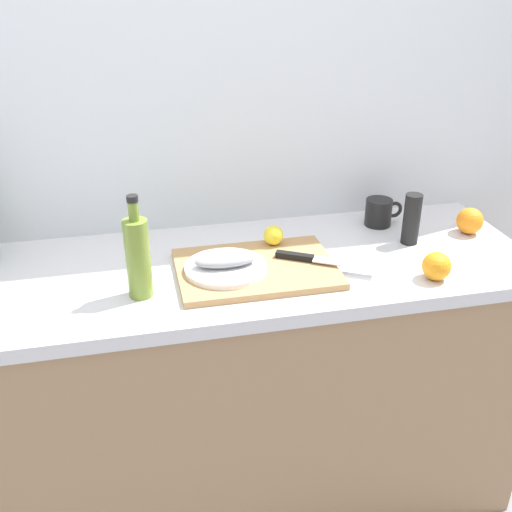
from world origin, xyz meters
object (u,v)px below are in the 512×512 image
chef_knife (313,259)px  coffee_mug_0 (379,212)px  cutting_board (256,269)px  olive_oil_bottle (138,256)px  white_plate (226,268)px  fish_fillet (226,260)px  pepper_mill (412,219)px  orange_0 (437,266)px  lemon_0 (273,235)px

chef_knife → coffee_mug_0: size_ratio=2.09×
cutting_board → coffee_mug_0: 0.52m
cutting_board → olive_oil_bottle: bearing=-169.4°
chef_knife → olive_oil_bottle: 0.49m
white_plate → fish_fillet: bearing=135.0°
pepper_mill → chef_knife: bearing=-164.5°
cutting_board → chef_knife: bearing=-4.2°
cutting_board → olive_oil_bottle: 0.34m
coffee_mug_0 → orange_0: bearing=-89.0°
lemon_0 → orange_0: same height
cutting_board → orange_0: orange_0 is taller
fish_fillet → lemon_0: (0.17, 0.13, -0.00)m
olive_oil_bottle → coffee_mug_0: 0.84m
coffee_mug_0 → chef_knife: bearing=-141.1°
fish_fillet → cutting_board: bearing=6.0°
chef_knife → coffee_mug_0: 0.39m
white_plate → olive_oil_bottle: (-0.23, -0.05, 0.09)m
cutting_board → olive_oil_bottle: (-0.32, -0.06, 0.10)m
chef_knife → lemon_0: bearing=151.0°
fish_fillet → lemon_0: size_ratio=2.90×
white_plate → chef_knife: bearing=-0.6°
fish_fillet → olive_oil_bottle: (-0.23, -0.05, 0.06)m
olive_oil_bottle → orange_0: 0.80m
cutting_board → fish_fillet: 0.10m
white_plate → lemon_0: 0.22m
cutting_board → fish_fillet: bearing=-174.0°
chef_knife → pepper_mill: (0.34, 0.09, 0.05)m
cutting_board → coffee_mug_0: coffee_mug_0 is taller
white_plate → lemon_0: bearing=38.2°
white_plate → chef_knife: (0.25, -0.00, 0.00)m
white_plate → coffee_mug_0: bearing=23.6°
chef_knife → olive_oil_bottle: bearing=-144.2°
olive_oil_bottle → pepper_mill: 0.84m
fish_fillet → lemon_0: 0.22m
lemon_0 → coffee_mug_0: size_ratio=0.47×
olive_oil_bottle → coffee_mug_0: bearing=20.4°
fish_fillet → orange_0: 0.58m
fish_fillet → coffee_mug_0: bearing=23.6°
cutting_board → white_plate: 0.09m
coffee_mug_0 → orange_0: 0.38m
chef_knife → orange_0: orange_0 is taller
lemon_0 → olive_oil_bottle: (-0.40, -0.18, 0.06)m
coffee_mug_0 → fish_fillet: bearing=-156.4°
pepper_mill → coffee_mug_0: bearing=104.3°
lemon_0 → orange_0: (0.39, -0.27, -0.01)m
white_plate → olive_oil_bottle: size_ratio=0.82×
orange_0 → pepper_mill: bearing=82.2°
white_plate → lemon_0: lemon_0 is taller
olive_oil_bottle → coffee_mug_0: size_ratio=2.21×
chef_knife → orange_0: bearing=6.5°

